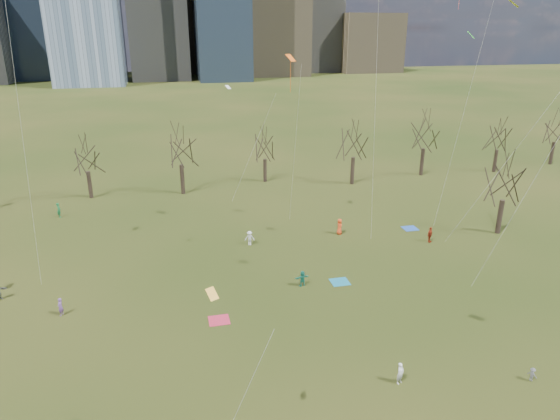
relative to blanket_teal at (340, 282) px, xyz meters
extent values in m
plane|color=black|center=(-5.29, -11.26, -0.01)|extent=(500.00, 500.00, 0.00)
cube|color=slate|center=(64.71, 218.74, 28.98)|extent=(22.00, 22.00, 58.00)
cube|color=#726347|center=(-0.29, 228.74, 23.98)|extent=(30.00, 30.00, 48.00)
cube|color=#726347|center=(89.71, 213.74, 13.98)|extent=(30.00, 28.00, 28.00)
cylinder|color=black|center=(-24.29, 29.74, 1.79)|extent=(0.52, 0.52, 3.60)
cylinder|color=black|center=(-12.29, 28.74, 2.01)|extent=(0.54, 0.54, 4.05)
cylinder|color=black|center=(-0.29, 31.74, 1.67)|extent=(0.51, 0.51, 3.38)
cylinder|color=black|center=(11.71, 27.74, 1.97)|extent=(0.54, 0.54, 3.96)
cylinder|color=black|center=(23.71, 29.74, 2.05)|extent=(0.54, 0.54, 4.14)
cylinder|color=black|center=(35.71, 28.74, 1.74)|extent=(0.52, 0.52, 3.51)
cylinder|color=black|center=(47.71, 30.74, 1.85)|extent=(0.53, 0.53, 3.74)
cylinder|color=black|center=(20.71, 6.74, 1.90)|extent=(0.53, 0.53, 3.83)
cube|color=#186F91|center=(0.00, 0.00, 0.00)|extent=(1.60, 1.50, 0.03)
cube|color=#234EA6|center=(11.95, 10.12, 0.00)|extent=(1.60, 1.50, 0.03)
cube|color=#BC2540|center=(-11.18, -3.75, 0.00)|extent=(1.60, 1.50, 0.03)
imported|color=white|center=(-0.82, -13.56, 0.72)|extent=(0.64, 0.57, 1.47)
imported|color=slate|center=(7.50, -15.28, 0.46)|extent=(0.58, 0.70, 0.95)
imported|color=#1C7E65|center=(-3.43, 0.10, 0.70)|extent=(1.38, 0.65, 1.43)
imported|color=#734A94|center=(-23.15, -0.16, 0.73)|extent=(0.52, 0.63, 1.49)
imported|color=silver|center=(-6.40, 9.82, 0.75)|extent=(1.10, 0.79, 1.53)
imported|color=#AE3118|center=(12.18, 6.22, 0.83)|extent=(1.05, 0.89, 1.68)
imported|color=#F64B1B|center=(3.64, 10.41, 0.87)|extent=(0.83, 1.01, 1.78)
imported|color=#176B34|center=(-27.09, 22.92, 0.88)|extent=(0.59, 0.75, 1.80)
plane|color=#FFF928|center=(9.31, -5.58, 22.77)|extent=(0.98, 1.06, 0.50)
cylinder|color=silver|center=(11.56, -8.27, 12.08)|extent=(4.52, 5.40, 21.39)
cylinder|color=silver|center=(-23.74, -0.30, 12.19)|extent=(2.55, 6.12, 21.61)
cylinder|color=silver|center=(3.15, 2.18, 18.37)|extent=(4.05, 6.51, 33.97)
plane|color=green|center=(12.06, 3.14, 20.67)|extent=(0.98, 1.00, 0.56)
cylinder|color=silver|center=(15.07, -0.71, 11.03)|extent=(6.02, 7.72, 19.30)
plane|color=orange|center=(-1.46, 12.51, 18.46)|extent=(1.37, 1.30, 0.69)
cylinder|color=silver|center=(-2.15, 8.01, 9.92)|extent=(1.40, 9.02, 17.08)
cylinder|color=orange|center=(-1.46, 12.51, 16.63)|extent=(0.04, 0.04, 3.00)
plane|color=gold|center=(-12.66, -17.65, 10.22)|extent=(0.76, 0.68, 0.43)
cylinder|color=silver|center=(-11.63, -19.30, 5.80)|extent=(2.09, 3.33, 8.84)
cylinder|color=silver|center=(13.31, 4.72, 13.43)|extent=(0.45, 5.02, 24.10)
plane|color=white|center=(-6.77, 20.15, 14.96)|extent=(0.88, 0.84, 0.39)
cylinder|color=silver|center=(-4.75, 16.79, 8.17)|extent=(4.07, 6.74, 13.58)
camera|label=1|loc=(-14.15, -37.16, 21.23)|focal=32.00mm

